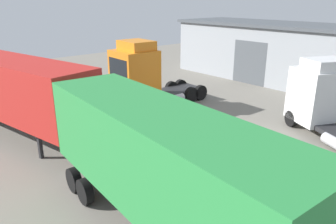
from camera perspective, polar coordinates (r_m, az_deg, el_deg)
The scene contains 6 objects.
ground_plane at distance 15.02m, azimuth 2.87°, elevation -8.49°, with size 60.00×60.00×0.00m, color slate.
tractor_unit_orange at distance 21.48m, azimuth -4.67°, elevation 6.06°, with size 2.77×6.69×4.49m.
container_trailer_green at distance 9.42m, azimuth -1.68°, elevation -8.37°, with size 9.82×3.16×4.13m.
container_trailer_black at distance 18.70m, azimuth -25.72°, elevation 3.86°, with size 11.44×4.72×4.15m.
tractor_unit_white at distance 19.47m, azimuth 25.61°, elevation 2.05°, with size 6.84×5.08×3.98m.
oil_drum at distance 16.52m, azimuth 6.95°, elevation -4.25°, with size 0.58×0.58×0.88m.
Camera 1 is at (9.51, -9.30, 6.98)m, focal length 35.00 mm.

